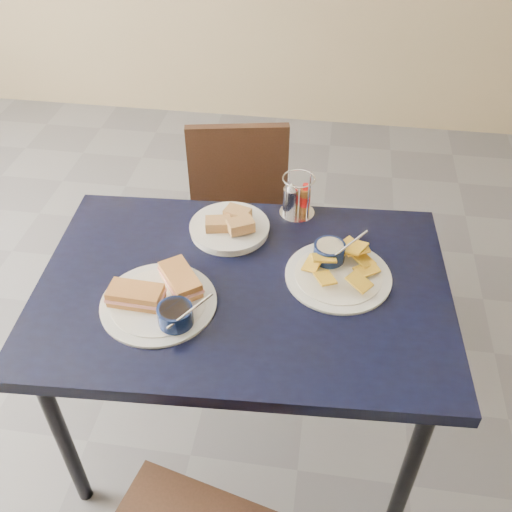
# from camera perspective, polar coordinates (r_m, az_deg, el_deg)

# --- Properties ---
(ground) EXTENTS (6.00, 6.00, 0.00)m
(ground) POSITION_cam_1_polar(r_m,az_deg,el_deg) (2.12, -6.57, -19.19)
(ground) COLOR #59595E
(ground) RESTS_ON ground
(dining_table) EXTENTS (1.17, 0.82, 0.75)m
(dining_table) POSITION_cam_1_polar(r_m,az_deg,el_deg) (1.61, -1.27, -4.64)
(dining_table) COLOR black
(dining_table) RESTS_ON ground
(chair_far) EXTENTS (0.45, 0.44, 0.82)m
(chair_far) POSITION_cam_1_polar(r_m,az_deg,el_deg) (2.25, -1.29, 3.92)
(chair_far) COLOR black
(chair_far) RESTS_ON ground
(sandwich_plate) EXTENTS (0.32, 0.31, 0.12)m
(sandwich_plate) POSITION_cam_1_polar(r_m,az_deg,el_deg) (1.51, -9.44, -4.17)
(sandwich_plate) COLOR white
(sandwich_plate) RESTS_ON dining_table
(plantain_plate) EXTENTS (0.29, 0.29, 0.12)m
(plantain_plate) POSITION_cam_1_polar(r_m,az_deg,el_deg) (1.60, 8.04, -1.07)
(plantain_plate) COLOR white
(plantain_plate) RESTS_ON dining_table
(bread_basket) EXTENTS (0.24, 0.24, 0.07)m
(bread_basket) POSITION_cam_1_polar(r_m,az_deg,el_deg) (1.72, -2.60, 2.94)
(bread_basket) COLOR white
(bread_basket) RESTS_ON dining_table
(condiment_caddy) EXTENTS (0.11, 0.11, 0.14)m
(condiment_caddy) POSITION_cam_1_polar(r_m,az_deg,el_deg) (1.78, 4.04, 5.76)
(condiment_caddy) COLOR silver
(condiment_caddy) RESTS_ON dining_table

